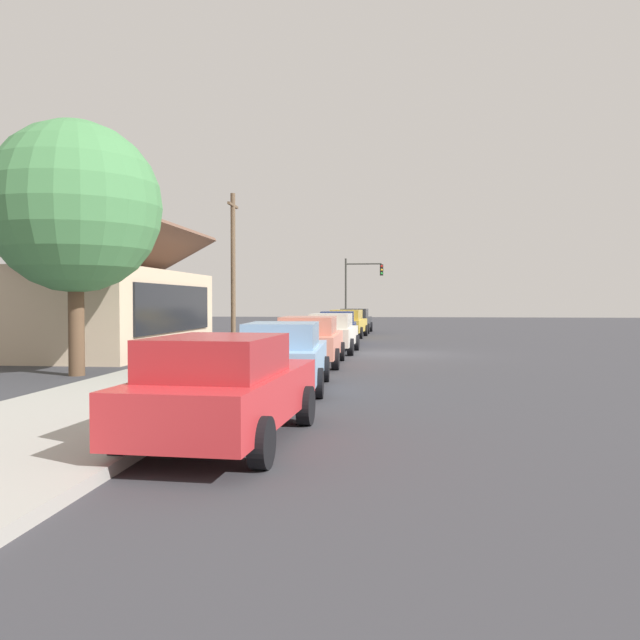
{
  "coord_description": "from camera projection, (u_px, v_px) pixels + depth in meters",
  "views": [
    {
      "loc": [
        -25.67,
        0.22,
        2.08
      ],
      "look_at": [
        2.0,
        3.3,
        1.28
      ],
      "focal_mm": 36.5,
      "sensor_mm": 36.0,
      "label": 1
    }
  ],
  "objects": [
    {
      "name": "fire_hydrant_red",
      "position": [
        300.0,
        338.0,
        28.32
      ],
      "size": [
        0.22,
        0.22,
        0.71
      ],
      "color": "red",
      "rests_on": "sidewalk_curb"
    },
    {
      "name": "traffic_light_main",
      "position": [
        360.0,
        282.0,
        47.27
      ],
      "size": [
        0.37,
        2.79,
        5.2
      ],
      "color": "#383833",
      "rests_on": "ground"
    },
    {
      "name": "shade_tree",
      "position": [
        75.0,
        208.0,
        18.03
      ],
      "size": [
        4.76,
        4.76,
        7.07
      ],
      "color": "brown",
      "rests_on": "ground"
    },
    {
      "name": "car_navy",
      "position": [
        338.0,
        327.0,
        31.75
      ],
      "size": [
        4.57,
        2.15,
        1.59
      ],
      "rotation": [
        0.0,
        0.0,
        0.05
      ],
      "color": "navy",
      "rests_on": "ground"
    },
    {
      "name": "storefront_building",
      "position": [
        98.0,
        309.0,
        26.08
      ],
      "size": [
        11.19,
        6.75,
        5.12
      ],
      "color": "#CCB293",
      "rests_on": "ground"
    },
    {
      "name": "ground_plane",
      "position": [
        398.0,
        354.0,
        25.53
      ],
      "size": [
        120.0,
        120.0,
        0.0
      ],
      "primitive_type": "plane",
      "color": "#38383D"
    },
    {
      "name": "sidewalk_curb",
      "position": [
        258.0,
        351.0,
        26.15
      ],
      "size": [
        60.0,
        4.2,
        0.16
      ],
      "primitive_type": "cube",
      "color": "#A3A099",
      "rests_on": "ground"
    },
    {
      "name": "car_ivory",
      "position": [
        332.0,
        333.0,
        26.15
      ],
      "size": [
        4.37,
        2.05,
        1.59
      ],
      "rotation": [
        0.0,
        0.0,
        -0.03
      ],
      "color": "silver",
      "rests_on": "ground"
    },
    {
      "name": "car_mustard",
      "position": [
        347.0,
        323.0,
        37.41
      ],
      "size": [
        4.77,
        2.25,
        1.59
      ],
      "rotation": [
        0.0,
        0.0,
        -0.06
      ],
      "color": "gold",
      "rests_on": "ground"
    },
    {
      "name": "car_skyblue",
      "position": [
        284.0,
        355.0,
        15.25
      ],
      "size": [
        4.8,
        2.18,
        1.59
      ],
      "rotation": [
        0.0,
        0.0,
        0.05
      ],
      "color": "#8CB7E0",
      "rests_on": "ground"
    },
    {
      "name": "utility_pole_wooden",
      "position": [
        233.0,
        265.0,
        32.7
      ],
      "size": [
        1.8,
        0.24,
        7.5
      ],
      "color": "brown",
      "rests_on": "ground"
    },
    {
      "name": "car_cherry",
      "position": [
        225.0,
        388.0,
        9.49
      ],
      "size": [
        4.76,
        2.22,
        1.59
      ],
      "rotation": [
        0.0,
        0.0,
        -0.06
      ],
      "color": "red",
      "rests_on": "ground"
    },
    {
      "name": "car_coral",
      "position": [
        310.0,
        340.0,
        21.11
      ],
      "size": [
        4.91,
        2.16,
        1.59
      ],
      "rotation": [
        0.0,
        0.0,
        0.02
      ],
      "color": "#EA8C75",
      "rests_on": "ground"
    },
    {
      "name": "car_charcoal",
      "position": [
        355.0,
        320.0,
        42.88
      ],
      "size": [
        4.87,
        2.2,
        1.59
      ],
      "rotation": [
        0.0,
        0.0,
        -0.03
      ],
      "color": "#2D3035",
      "rests_on": "ground"
    }
  ]
}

